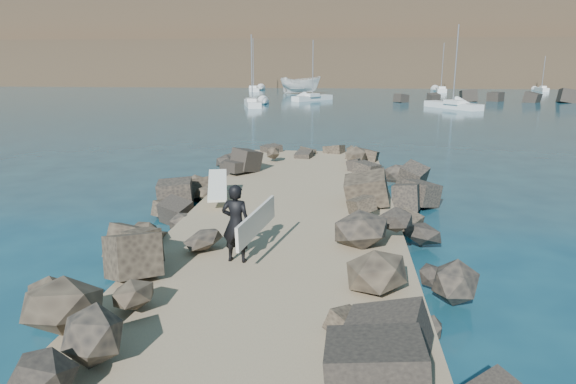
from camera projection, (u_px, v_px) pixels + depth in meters
The scene contains 14 objects.
ground at pixel (292, 234), 14.91m from camera, with size 800.00×800.00×0.00m, color #0F384C.
jetty at pixel (284, 248), 12.91m from camera, with size 6.00×26.00×0.60m, color #8C7759.
riprap_left at pixel (178, 230), 13.65m from camera, with size 2.60×22.00×1.00m, color black.
riprap_right at pixel (399, 238), 13.04m from camera, with size 2.60×22.00×1.00m, color black.
headland at pixel (374, 27), 164.20m from camera, with size 360.00×140.00×32.00m, color #2D4919.
surfboard_resting at pixel (218, 189), 15.91m from camera, with size 0.56×2.24×0.07m, color white.
boat_imported at pixel (300, 85), 83.52m from camera, with size 2.72×7.23×2.79m, color silver.
surfer_with_board at pixel (239, 223), 11.03m from camera, with size 1.04×2.11×1.73m.
sailboat_f at pixel (542, 89), 90.50m from camera, with size 1.32×4.99×6.19m.
sailboat_d at pixel (441, 90), 88.53m from camera, with size 2.24×7.00×8.31m.
sailboat_a at pixel (252, 103), 58.82m from camera, with size 3.12×6.83×8.09m.
sailboat_e at pixel (254, 89), 91.53m from camera, with size 3.16×7.88×9.22m.
sailboat_c at pixel (453, 105), 56.05m from camera, with size 5.35×7.19×8.96m.
sailboat_b at pixel (312, 98), 68.11m from camera, with size 5.24×5.91×7.89m.
Camera 1 is at (1.44, -14.09, 4.81)m, focal length 32.00 mm.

